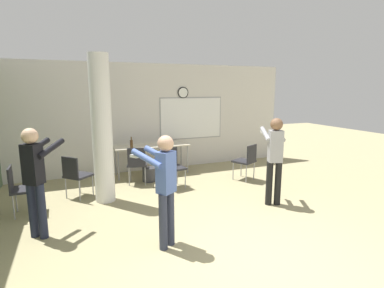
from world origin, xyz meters
The scene contains 14 objects.
ground_plane centered at (0.00, 0.00, 0.00)m, with size 24.00×24.00×0.00m, color tan.
wall_back centered at (0.03, 5.06, 1.40)m, with size 8.00×0.15×2.80m.
support_pillar centered at (-1.38, 3.11, 1.40)m, with size 0.38×0.38×2.80m.
folding_table centered at (-0.05, 4.57, 0.70)m, with size 1.88×0.60×0.75m.
bottle_on_table centered at (-0.58, 4.42, 0.86)m, with size 0.07×0.07×0.27m.
waste_bin centered at (-0.28, 4.00, 0.16)m, with size 0.31×0.31×0.33m.
chair_by_left_wall centered at (-2.79, 2.98, 0.51)m, with size 0.45×0.45×0.87m.
chair_near_pillar centered at (-1.89, 3.46, 0.51)m, with size 0.62×0.62×0.87m.
chair_table_front centered at (0.10, 3.40, 0.51)m, with size 0.51×0.51×0.87m.
chair_mid_room centered at (1.90, 3.21, 0.51)m, with size 0.59×0.59×0.87m.
chair_table_left centered at (-0.57, 3.89, 0.51)m, with size 0.54×0.54×0.87m.
person_playing_front centered at (-0.80, 1.01, 0.92)m, with size 0.56×0.63×1.57m.
person_playing_side centered at (1.54, 1.73, 0.97)m, with size 0.52×0.69×1.64m.
person_watching_back centered at (-2.44, 1.99, 0.96)m, with size 0.60×0.64×1.63m.
Camera 1 is at (-1.93, -2.69, 2.18)m, focal length 28.00 mm.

